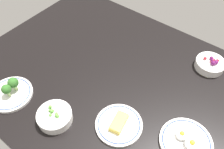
{
  "coord_description": "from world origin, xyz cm",
  "views": [
    {
      "loc": [
        42.01,
        -54.36,
        86.91
      ],
      "look_at": [
        0.0,
        0.0,
        6.0
      ],
      "focal_mm": 37.92,
      "sensor_mm": 36.0,
      "label": 1
    }
  ],
  "objects_px": {
    "plate_cheese": "(119,124)",
    "bowl_berries": "(210,64)",
    "plate_eggs": "(186,141)",
    "bowl_peas": "(55,116)",
    "plate_broccoli": "(11,92)"
  },
  "relations": [
    {
      "from": "plate_eggs",
      "to": "plate_cheese",
      "type": "distance_m",
      "value": 0.26
    },
    {
      "from": "plate_eggs",
      "to": "plate_broccoli",
      "type": "distance_m",
      "value": 0.73
    },
    {
      "from": "bowl_berries",
      "to": "plate_broccoli",
      "type": "xyz_separation_m",
      "value": [
        -0.6,
        -0.67,
        -0.01
      ]
    },
    {
      "from": "bowl_peas",
      "to": "bowl_berries",
      "type": "height_order",
      "value": "bowl_berries"
    },
    {
      "from": "bowl_peas",
      "to": "bowl_berries",
      "type": "bearing_deg",
      "value": 59.98
    },
    {
      "from": "plate_cheese",
      "to": "plate_eggs",
      "type": "bearing_deg",
      "value": 21.48
    },
    {
      "from": "plate_eggs",
      "to": "bowl_berries",
      "type": "xyz_separation_m",
      "value": [
        -0.08,
        0.41,
        0.01
      ]
    },
    {
      "from": "bowl_peas",
      "to": "plate_broccoli",
      "type": "relative_size",
      "value": 0.74
    },
    {
      "from": "plate_eggs",
      "to": "plate_broccoli",
      "type": "bearing_deg",
      "value": -159.56
    },
    {
      "from": "plate_eggs",
      "to": "plate_cheese",
      "type": "relative_size",
      "value": 1.06
    },
    {
      "from": "plate_eggs",
      "to": "bowl_peas",
      "type": "height_order",
      "value": "bowl_peas"
    },
    {
      "from": "plate_cheese",
      "to": "bowl_berries",
      "type": "xyz_separation_m",
      "value": [
        0.15,
        0.5,
        0.01
      ]
    },
    {
      "from": "plate_cheese",
      "to": "bowl_berries",
      "type": "bearing_deg",
      "value": 73.03
    },
    {
      "from": "bowl_peas",
      "to": "bowl_berries",
      "type": "relative_size",
      "value": 1.02
    },
    {
      "from": "plate_eggs",
      "to": "bowl_berries",
      "type": "distance_m",
      "value": 0.42
    }
  ]
}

